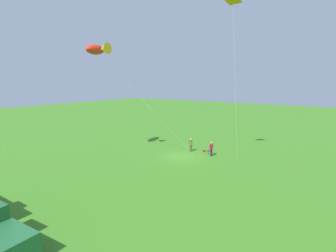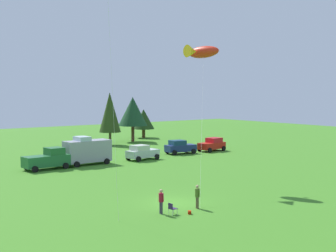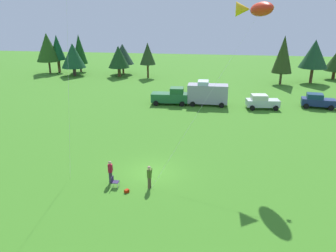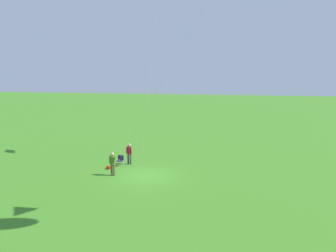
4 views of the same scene
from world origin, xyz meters
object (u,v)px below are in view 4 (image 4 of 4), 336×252
object	(u,v)px
person_kite_flyer	(113,162)
person_spectator	(129,152)
folding_chair	(120,160)
backpack_on_grass	(109,168)

from	to	relation	value
person_kite_flyer	person_spectator	xyz separation A→B (m)	(-3.03, 0.36, 0.00)
folding_chair	backpack_on_grass	xyz separation A→B (m)	(1.10, -0.60, -0.38)
backpack_on_grass	folding_chair	bearing A→B (deg)	151.33
backpack_on_grass	person_spectator	bearing A→B (deg)	141.92
person_spectator	backpack_on_grass	size ratio (longest dim) A/B	5.44
person_spectator	backpack_on_grass	xyz separation A→B (m)	(1.56, -1.23, -0.91)
backpack_on_grass	person_kite_flyer	bearing A→B (deg)	30.78
person_kite_flyer	backpack_on_grass	xyz separation A→B (m)	(-1.46, -0.87, -0.91)
folding_chair	backpack_on_grass	world-z (taller)	folding_chair
folding_chair	backpack_on_grass	bearing A→B (deg)	-28.55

